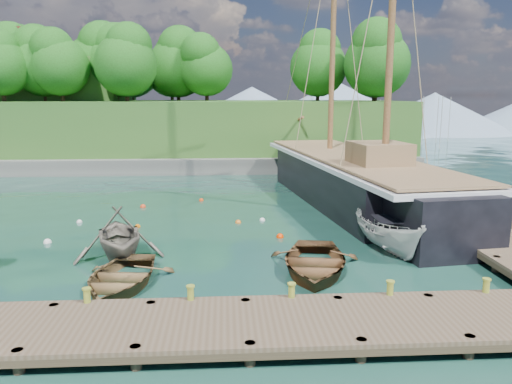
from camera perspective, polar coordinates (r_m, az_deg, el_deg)
ground at (r=20.13m, az=-3.61°, el=-7.97°), size 160.00×160.00×0.00m
dock_near at (r=14.08m, az=4.85°, el=-14.73°), size 20.00×3.20×1.10m
dock_east at (r=29.10m, az=19.64°, el=-1.76°), size 3.20×24.00×1.10m
bollard_0 at (r=15.92m, az=-18.57°, el=-13.85°), size 0.26×0.26×0.45m
bollard_1 at (r=15.43m, az=-7.41°, el=-14.16°), size 0.26×0.26×0.45m
bollard_2 at (r=15.52m, az=4.05°, el=-13.94°), size 0.26×0.26×0.45m
bollard_3 at (r=16.18m, az=14.93°, el=-13.24°), size 0.26×0.26×0.45m
bollard_4 at (r=17.33m, az=24.60°, el=-12.22°), size 0.26×0.26×0.45m
rowboat_0 at (r=18.28m, az=-15.20°, el=-10.36°), size 3.70×4.81×0.92m
rowboat_1 at (r=21.41m, az=-15.33°, el=-7.18°), size 4.64×5.04×2.22m
rowboat_2 at (r=19.11m, az=6.62°, el=-9.09°), size 4.39×5.53×1.03m
cabin_boat_white at (r=22.13m, az=14.95°, el=-6.57°), size 2.62×5.06×1.86m
schooner at (r=31.24m, az=10.98°, el=1.04°), size 8.27×29.87×22.34m
mooring_buoy_0 at (r=24.43m, az=-22.72°, el=-5.40°), size 0.36×0.36×0.36m
mooring_buoy_1 at (r=25.90m, az=-13.37°, el=-3.93°), size 0.28×0.28×0.28m
mooring_buoy_2 at (r=26.03m, az=-2.05°, el=-3.55°), size 0.32×0.32×0.32m
mooring_buoy_3 at (r=26.47m, az=0.73°, el=-3.30°), size 0.30×0.30×0.30m
mooring_buoy_4 at (r=30.34m, az=-12.79°, el=-1.72°), size 0.35×0.35×0.35m
mooring_buoy_5 at (r=31.59m, az=-6.27°, el=-1.01°), size 0.29×0.29×0.29m
mooring_buoy_6 at (r=27.64m, az=-19.53°, el=-3.33°), size 0.30×0.30×0.30m
mooring_buoy_7 at (r=23.42m, az=2.75°, el=-5.22°), size 0.35×0.35×0.35m
headland at (r=52.04m, az=-18.27°, el=9.36°), size 51.00×19.31×12.90m
distant_ridge at (r=89.17m, az=-0.92°, el=9.60°), size 117.00×40.00×10.00m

